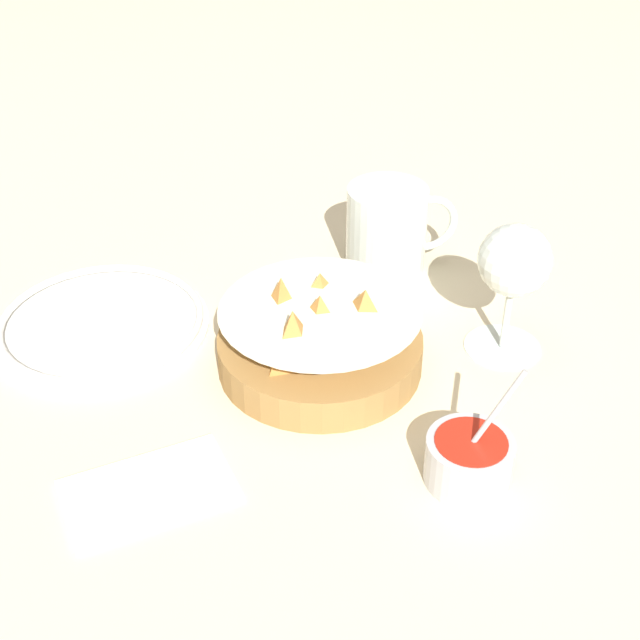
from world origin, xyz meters
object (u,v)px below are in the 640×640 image
(wine_glass, at_px, (514,266))
(side_plate, at_px, (102,322))
(food_basket, at_px, (320,339))
(beer_mug, at_px, (388,232))
(sauce_cup, at_px, (469,458))

(wine_glass, xyz_separation_m, side_plate, (-0.40, 0.12, -0.09))
(food_basket, distance_m, beer_mug, 0.20)
(beer_mug, distance_m, side_plate, 0.34)
(food_basket, bearing_deg, side_plate, 152.03)
(sauce_cup, relative_size, wine_glass, 0.79)
(food_basket, height_order, wine_glass, wine_glass)
(wine_glass, bearing_deg, beer_mug, 112.76)
(sauce_cup, xyz_separation_m, wine_glass, (0.10, 0.17, 0.08))
(side_plate, bearing_deg, sauce_cup, -44.24)
(beer_mug, xyz_separation_m, side_plate, (-0.33, -0.05, -0.04))
(food_basket, distance_m, wine_glass, 0.20)
(sauce_cup, height_order, beer_mug, sauce_cup)
(food_basket, relative_size, sauce_cup, 1.81)
(food_basket, bearing_deg, wine_glass, -3.41)
(sauce_cup, xyz_separation_m, side_plate, (-0.30, 0.29, -0.02))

